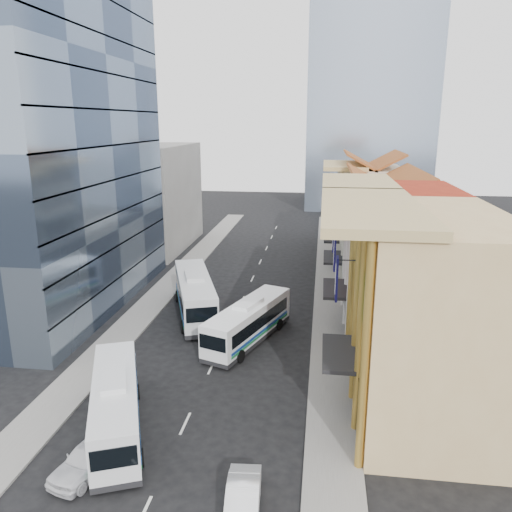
# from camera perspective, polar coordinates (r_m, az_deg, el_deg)

# --- Properties ---
(ground) EXTENTS (200.00, 200.00, 0.00)m
(ground) POSITION_cam_1_polar(r_m,az_deg,el_deg) (30.15, -8.63, -19.44)
(ground) COLOR black
(ground) RESTS_ON ground
(sidewalk_right) EXTENTS (3.00, 90.00, 0.15)m
(sidewalk_right) POSITION_cam_1_polar(r_m,az_deg,el_deg) (48.78, 8.40, -5.37)
(sidewalk_right) COLOR slate
(sidewalk_right) RESTS_ON ground
(sidewalk_left) EXTENTS (3.00, 90.00, 0.15)m
(sidewalk_left) POSITION_cam_1_polar(r_m,az_deg,el_deg) (51.32, -10.99, -4.44)
(sidewalk_left) COLOR slate
(sidewalk_left) RESTS_ON ground
(shophouse_tan) EXTENTS (8.00, 14.00, 12.00)m
(shophouse_tan) POSITION_cam_1_polar(r_m,az_deg,el_deg) (31.45, 19.19, -6.27)
(shophouse_tan) COLOR #D4B47A
(shophouse_tan) RESTS_ON ground
(shophouse_red) EXTENTS (8.00, 10.00, 12.00)m
(shophouse_red) POSITION_cam_1_polar(r_m,az_deg,el_deg) (42.69, 16.15, -0.45)
(shophouse_red) COLOR maroon
(shophouse_red) RESTS_ON ground
(shophouse_cream_near) EXTENTS (8.00, 9.00, 10.00)m
(shophouse_cream_near) POSITION_cam_1_polar(r_m,az_deg,el_deg) (52.05, 14.63, 1.28)
(shophouse_cream_near) COLOR beige
(shophouse_cream_near) RESTS_ON ground
(shophouse_cream_mid) EXTENTS (8.00, 9.00, 10.00)m
(shophouse_cream_mid) POSITION_cam_1_polar(r_m,az_deg,el_deg) (60.78, 13.67, 3.29)
(shophouse_cream_mid) COLOR beige
(shophouse_cream_mid) RESTS_ON ground
(shophouse_cream_far) EXTENTS (8.00, 12.00, 11.00)m
(shophouse_cream_far) POSITION_cam_1_polar(r_m,az_deg,el_deg) (70.97, 12.88, 5.41)
(shophouse_cream_far) COLOR beige
(shophouse_cream_far) RESTS_ON ground
(office_tower) EXTENTS (12.00, 26.00, 30.00)m
(office_tower) POSITION_cam_1_polar(r_m,az_deg,el_deg) (49.29, -22.63, 11.65)
(office_tower) COLOR #3B485D
(office_tower) RESTS_ON ground
(office_block_far) EXTENTS (10.00, 18.00, 14.00)m
(office_block_far) POSITION_cam_1_polar(r_m,az_deg,el_deg) (70.52, -11.96, 6.63)
(office_block_far) COLOR gray
(office_block_far) RESTS_ON ground
(bus_left_near) EXTENTS (6.31, 10.75, 3.40)m
(bus_left_near) POSITION_cam_1_polar(r_m,az_deg,el_deg) (30.24, -15.75, -15.94)
(bus_left_near) COLOR silver
(bus_left_near) RESTS_ON ground
(bus_left_far) EXTENTS (6.83, 12.52, 3.94)m
(bus_left_far) POSITION_cam_1_polar(r_m,az_deg,el_deg) (45.52, -7.00, -4.30)
(bus_left_far) COLOR silver
(bus_left_far) RESTS_ON ground
(bus_right) EXTENTS (5.98, 10.84, 3.41)m
(bus_right) POSITION_cam_1_polar(r_m,az_deg,el_deg) (39.85, -0.86, -7.48)
(bus_right) COLOR white
(bus_right) RESTS_ON ground
(sedan_left) EXTENTS (3.12, 4.97, 1.57)m
(sedan_left) POSITION_cam_1_polar(r_m,az_deg,el_deg) (28.17, -18.50, -20.95)
(sedan_left) COLOR silver
(sedan_left) RESTS_ON ground
(sedan_right) EXTENTS (1.84, 4.38, 1.41)m
(sedan_right) POSITION_cam_1_polar(r_m,az_deg,el_deg) (24.72, -1.54, -26.18)
(sedan_right) COLOR white
(sedan_right) RESTS_ON ground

